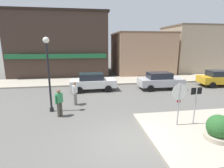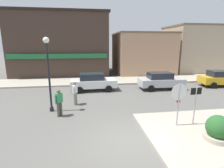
{
  "view_description": "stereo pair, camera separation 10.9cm",
  "coord_description": "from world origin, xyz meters",
  "px_view_note": "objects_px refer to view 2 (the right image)",
  "views": [
    {
      "loc": [
        -1.79,
        -6.63,
        4.12
      ],
      "look_at": [
        -0.07,
        4.5,
        1.5
      ],
      "focal_mm": 28.0,
      "sensor_mm": 36.0,
      "label": 1
    },
    {
      "loc": [
        -1.68,
        -6.65,
        4.12
      ],
      "look_at": [
        -0.07,
        4.5,
        1.5
      ],
      "focal_mm": 28.0,
      "sensor_mm": 36.0,
      "label": 2
    }
  ],
  "objects_px": {
    "parked_car_nearest": "(93,82)",
    "parked_car_second": "(161,80)",
    "parked_car_third": "(221,78)",
    "pedestrian_crossing_near": "(75,92)",
    "stop_sign": "(179,99)",
    "planter": "(218,131)",
    "one_way_sign": "(195,102)",
    "pedestrian_crossing_far": "(59,102)",
    "lamp_post": "(48,64)"
  },
  "relations": [
    {
      "from": "one_way_sign",
      "to": "parked_car_second",
      "type": "xyz_separation_m",
      "value": [
        1.48,
        7.42,
        -0.52
      ]
    },
    {
      "from": "parked_car_third",
      "to": "pedestrian_crossing_far",
      "type": "distance_m",
      "value": 15.49
    },
    {
      "from": "one_way_sign",
      "to": "parked_car_nearest",
      "type": "xyz_separation_m",
      "value": [
        -4.68,
        7.82,
        -0.52
      ]
    },
    {
      "from": "planter",
      "to": "lamp_post",
      "type": "relative_size",
      "value": 0.27
    },
    {
      "from": "stop_sign",
      "to": "pedestrian_crossing_far",
      "type": "bearing_deg",
      "value": 158.69
    },
    {
      "from": "planter",
      "to": "parked_car_third",
      "type": "height_order",
      "value": "parked_car_third"
    },
    {
      "from": "one_way_sign",
      "to": "planter",
      "type": "height_order",
      "value": "one_way_sign"
    },
    {
      "from": "parked_car_second",
      "to": "pedestrian_crossing_far",
      "type": "bearing_deg",
      "value": -148.72
    },
    {
      "from": "planter",
      "to": "parked_car_third",
      "type": "distance_m",
      "value": 11.82
    },
    {
      "from": "parked_car_third",
      "to": "planter",
      "type": "bearing_deg",
      "value": -129.91
    },
    {
      "from": "lamp_post",
      "to": "pedestrian_crossing_near",
      "type": "relative_size",
      "value": 2.82
    },
    {
      "from": "parked_car_third",
      "to": "pedestrian_crossing_near",
      "type": "height_order",
      "value": "pedestrian_crossing_near"
    },
    {
      "from": "parked_car_nearest",
      "to": "pedestrian_crossing_near",
      "type": "distance_m",
      "value": 3.84
    },
    {
      "from": "one_way_sign",
      "to": "pedestrian_crossing_near",
      "type": "bearing_deg",
      "value": 144.95
    },
    {
      "from": "parked_car_second",
      "to": "parked_car_third",
      "type": "bearing_deg",
      "value": 1.66
    },
    {
      "from": "one_way_sign",
      "to": "parked_car_nearest",
      "type": "relative_size",
      "value": 0.52
    },
    {
      "from": "lamp_post",
      "to": "pedestrian_crossing_near",
      "type": "bearing_deg",
      "value": 35.3
    },
    {
      "from": "parked_car_nearest",
      "to": "parked_car_second",
      "type": "distance_m",
      "value": 6.18
    },
    {
      "from": "one_way_sign",
      "to": "planter",
      "type": "relative_size",
      "value": 1.71
    },
    {
      "from": "one_way_sign",
      "to": "pedestrian_crossing_far",
      "type": "relative_size",
      "value": 1.3
    },
    {
      "from": "stop_sign",
      "to": "planter",
      "type": "height_order",
      "value": "stop_sign"
    },
    {
      "from": "one_way_sign",
      "to": "planter",
      "type": "xyz_separation_m",
      "value": [
        0.17,
        -1.46,
        -0.77
      ]
    },
    {
      "from": "lamp_post",
      "to": "parked_car_nearest",
      "type": "height_order",
      "value": "lamp_post"
    },
    {
      "from": "parked_car_second",
      "to": "pedestrian_crossing_near",
      "type": "distance_m",
      "value": 8.16
    },
    {
      "from": "lamp_post",
      "to": "planter",
      "type": "bearing_deg",
      "value": -31.71
    },
    {
      "from": "parked_car_third",
      "to": "pedestrian_crossing_far",
      "type": "bearing_deg",
      "value": -160.27
    },
    {
      "from": "parked_car_third",
      "to": "parked_car_second",
      "type": "bearing_deg",
      "value": -178.34
    },
    {
      "from": "parked_car_third",
      "to": "pedestrian_crossing_near",
      "type": "xyz_separation_m",
      "value": [
        -13.79,
        -3.36,
        0.06
      ]
    },
    {
      "from": "parked_car_second",
      "to": "parked_car_third",
      "type": "height_order",
      "value": "same"
    },
    {
      "from": "stop_sign",
      "to": "lamp_post",
      "type": "bearing_deg",
      "value": 154.12
    },
    {
      "from": "one_way_sign",
      "to": "planter",
      "type": "distance_m",
      "value": 1.66
    },
    {
      "from": "lamp_post",
      "to": "parked_car_second",
      "type": "bearing_deg",
      "value": 25.1
    },
    {
      "from": "stop_sign",
      "to": "one_way_sign",
      "type": "relative_size",
      "value": 1.1
    },
    {
      "from": "lamp_post",
      "to": "pedestrian_crossing_far",
      "type": "relative_size",
      "value": 2.82
    },
    {
      "from": "parked_car_second",
      "to": "pedestrian_crossing_near",
      "type": "xyz_separation_m",
      "value": [
        -7.52,
        -3.18,
        0.06
      ]
    },
    {
      "from": "parked_car_second",
      "to": "planter",
      "type": "bearing_deg",
      "value": -98.39
    },
    {
      "from": "one_way_sign",
      "to": "stop_sign",
      "type": "bearing_deg",
      "value": 177.19
    },
    {
      "from": "pedestrian_crossing_near",
      "to": "parked_car_nearest",
      "type": "bearing_deg",
      "value": 69.32
    },
    {
      "from": "one_way_sign",
      "to": "lamp_post",
      "type": "height_order",
      "value": "lamp_post"
    },
    {
      "from": "parked_car_third",
      "to": "parked_car_nearest",
      "type": "bearing_deg",
      "value": 178.97
    },
    {
      "from": "parked_car_nearest",
      "to": "lamp_post",
      "type": "bearing_deg",
      "value": -121.06
    },
    {
      "from": "parked_car_second",
      "to": "pedestrian_crossing_near",
      "type": "bearing_deg",
      "value": -157.05
    },
    {
      "from": "parked_car_second",
      "to": "one_way_sign",
      "type": "bearing_deg",
      "value": -101.28
    },
    {
      "from": "parked_car_nearest",
      "to": "parked_car_third",
      "type": "distance_m",
      "value": 12.43
    },
    {
      "from": "pedestrian_crossing_far",
      "to": "parked_car_third",
      "type": "bearing_deg",
      "value": 19.73
    },
    {
      "from": "lamp_post",
      "to": "pedestrian_crossing_far",
      "type": "xyz_separation_m",
      "value": [
        0.62,
        -0.87,
        -2.09
      ]
    },
    {
      "from": "one_way_sign",
      "to": "parked_car_second",
      "type": "bearing_deg",
      "value": 78.72
    },
    {
      "from": "one_way_sign",
      "to": "pedestrian_crossing_far",
      "type": "xyz_separation_m",
      "value": [
        -6.83,
        2.37,
        -0.46
      ]
    },
    {
      "from": "lamp_post",
      "to": "parked_car_third",
      "type": "distance_m",
      "value": 15.95
    },
    {
      "from": "parked_car_nearest",
      "to": "parked_car_second",
      "type": "height_order",
      "value": "same"
    }
  ]
}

